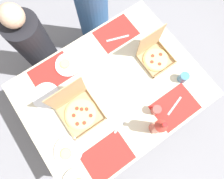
% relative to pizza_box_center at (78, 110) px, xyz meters
% --- Properties ---
extents(ground_plane, '(6.00, 6.00, 0.00)m').
position_rel_pizza_box_center_xyz_m(ground_plane, '(0.32, -0.00, -0.79)').
color(ground_plane, gray).
extents(dining_table, '(1.50, 1.14, 0.74)m').
position_rel_pizza_box_center_xyz_m(dining_table, '(0.32, -0.00, -0.15)').
color(dining_table, '#3F3328').
rests_on(dining_table, ground_plane).
extents(placemat_near_left, '(0.36, 0.26, 0.00)m').
position_rel_pizza_box_center_xyz_m(placemat_near_left, '(-0.01, -0.42, -0.05)').
color(placemat_near_left, red).
rests_on(placemat_near_left, dining_table).
extents(placemat_near_right, '(0.36, 0.26, 0.00)m').
position_rel_pizza_box_center_xyz_m(placemat_near_right, '(0.66, -0.42, -0.05)').
color(placemat_near_right, red).
rests_on(placemat_near_right, dining_table).
extents(placemat_far_left, '(0.36, 0.26, 0.00)m').
position_rel_pizza_box_center_xyz_m(placemat_far_left, '(-0.01, 0.41, -0.05)').
color(placemat_far_left, red).
rests_on(placemat_far_left, dining_table).
extents(placemat_far_right, '(0.36, 0.26, 0.00)m').
position_rel_pizza_box_center_xyz_m(placemat_far_right, '(0.66, 0.41, -0.05)').
color(placemat_far_right, red).
rests_on(placemat_far_right, dining_table).
extents(pizza_box_center, '(0.30, 0.30, 0.34)m').
position_rel_pizza_box_center_xyz_m(pizza_box_center, '(0.00, 0.00, 0.00)').
color(pizza_box_center, tan).
rests_on(pizza_box_center, dining_table).
extents(pizza_box_corner_right, '(0.25, 0.25, 0.29)m').
position_rel_pizza_box_center_xyz_m(pizza_box_corner_right, '(0.79, 0.02, -0.01)').
color(pizza_box_corner_right, tan).
rests_on(pizza_box_corner_right, dining_table).
extents(plate_near_left, '(0.23, 0.23, 0.02)m').
position_rel_pizza_box_center_xyz_m(plate_near_left, '(-0.16, 0.26, -0.04)').
color(plate_near_left, white).
rests_on(plate_near_left, dining_table).
extents(plate_middle, '(0.22, 0.22, 0.03)m').
position_rel_pizza_box_center_xyz_m(plate_middle, '(-0.24, -0.22, -0.04)').
color(plate_middle, white).
rests_on(plate_middle, dining_table).
extents(plate_far_right, '(0.22, 0.22, 0.03)m').
position_rel_pizza_box_center_xyz_m(plate_far_right, '(0.14, 0.40, -0.04)').
color(plate_far_right, white).
rests_on(plate_far_right, dining_table).
extents(soda_bottle, '(0.09, 0.09, 0.32)m').
position_rel_pizza_box_center_xyz_m(soda_bottle, '(0.41, -0.46, 0.08)').
color(soda_bottle, '#B2382D').
rests_on(soda_bottle, dining_table).
extents(cup_spare, '(0.07, 0.07, 0.09)m').
position_rel_pizza_box_center_xyz_m(cup_spare, '(0.86, -0.27, -0.01)').
color(cup_spare, teal).
rests_on(cup_spare, dining_table).
extents(cup_clear_left, '(0.07, 0.07, 0.10)m').
position_rel_pizza_box_center_xyz_m(cup_clear_left, '(0.50, -0.35, -0.00)').
color(cup_clear_left, '#BF4742').
rests_on(cup_clear_left, dining_table).
extents(fork_by_near_right, '(0.19, 0.07, 0.00)m').
position_rel_pizza_box_center_xyz_m(fork_by_near_right, '(0.66, -0.41, -0.05)').
color(fork_by_near_right, '#B7B7BC').
rests_on(fork_by_near_right, dining_table).
extents(fork_by_near_left, '(0.19, 0.06, 0.00)m').
position_rel_pizza_box_center_xyz_m(fork_by_near_left, '(0.23, -0.29, -0.05)').
color(fork_by_near_left, '#B7B7BC').
rests_on(fork_by_near_left, dining_table).
extents(knife_by_far_right, '(0.21, 0.08, 0.00)m').
position_rel_pizza_box_center_xyz_m(knife_by_far_right, '(0.34, 0.17, -0.05)').
color(knife_by_far_right, '#B7B7BC').
rests_on(knife_by_far_right, dining_table).
extents(knife_by_far_left, '(0.20, 0.09, 0.00)m').
position_rel_pizza_box_center_xyz_m(knife_by_far_left, '(0.64, 0.36, -0.05)').
color(knife_by_far_left, '#B7B7BC').
rests_on(knife_by_far_left, dining_table).
extents(diner_left_seat, '(0.32, 0.32, 1.15)m').
position_rel_pizza_box_center_xyz_m(diner_left_seat, '(-0.01, 0.82, -0.27)').
color(diner_left_seat, black).
rests_on(diner_left_seat, ground_plane).
extents(diner_right_seat, '(0.32, 0.32, 1.19)m').
position_rel_pizza_box_center_xyz_m(diner_right_seat, '(0.66, 0.82, -0.25)').
color(diner_right_seat, '#33598C').
rests_on(diner_right_seat, ground_plane).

